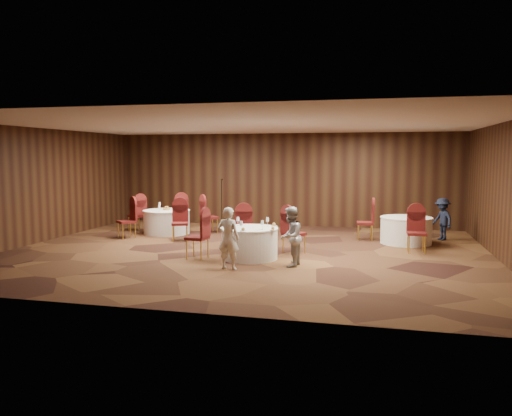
% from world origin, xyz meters
% --- Properties ---
extents(ground, '(12.00, 12.00, 0.00)m').
position_xyz_m(ground, '(0.00, 0.00, 0.00)').
color(ground, black).
rests_on(ground, ground).
extents(room_shell, '(12.00, 12.00, 12.00)m').
position_xyz_m(room_shell, '(0.00, 0.00, 1.96)').
color(room_shell, silver).
rests_on(room_shell, ground).
extents(table_main, '(1.35, 1.35, 0.74)m').
position_xyz_m(table_main, '(0.29, -0.81, 0.38)').
color(table_main, silver).
rests_on(table_main, ground).
extents(table_left, '(1.45, 1.45, 0.74)m').
position_xyz_m(table_left, '(-3.18, 2.27, 0.38)').
color(table_left, silver).
rests_on(table_left, ground).
extents(table_right, '(1.41, 1.41, 0.74)m').
position_xyz_m(table_right, '(4.00, 2.19, 0.38)').
color(table_right, silver).
rests_on(table_right, ground).
extents(chairs_main, '(2.78, 2.06, 1.00)m').
position_xyz_m(chairs_main, '(0.03, -0.19, 0.50)').
color(chairs_main, '#3B0D0B').
rests_on(chairs_main, ground).
extents(chairs_left, '(3.15, 2.99, 1.00)m').
position_xyz_m(chairs_left, '(-3.15, 2.24, 0.50)').
color(chairs_left, '#3B0D0B').
rests_on(chairs_left, ground).
extents(chairs_right, '(1.85, 2.21, 1.00)m').
position_xyz_m(chairs_right, '(3.53, 1.73, 0.50)').
color(chairs_right, '#3B0D0B').
rests_on(chairs_right, ground).
extents(tabletop_main, '(1.17, 1.10, 0.22)m').
position_xyz_m(tabletop_main, '(0.44, -0.92, 0.84)').
color(tabletop_main, silver).
rests_on(tabletop_main, table_main).
extents(tabletop_left, '(0.84, 0.78, 0.22)m').
position_xyz_m(tabletop_left, '(-3.17, 2.26, 0.82)').
color(tabletop_left, silver).
rests_on(tabletop_left, table_left).
extents(tabletop_right, '(0.08, 0.08, 0.22)m').
position_xyz_m(tabletop_right, '(4.24, 1.93, 0.90)').
color(tabletop_right, silver).
rests_on(tabletop_right, table_right).
extents(mic_stand, '(0.24, 0.24, 1.65)m').
position_xyz_m(mic_stand, '(-1.95, 4.06, 0.48)').
color(mic_stand, black).
rests_on(mic_stand, ground).
extents(woman_a, '(0.52, 0.37, 1.35)m').
position_xyz_m(woman_a, '(0.13, -1.99, 0.67)').
color(woman_a, silver).
rests_on(woman_a, ground).
extents(woman_b, '(0.56, 0.69, 1.32)m').
position_xyz_m(woman_b, '(1.37, -1.41, 0.66)').
color(woman_b, '#A3A4A8').
rests_on(woman_b, ground).
extents(man_c, '(0.78, 0.91, 1.22)m').
position_xyz_m(man_c, '(5.04, 3.04, 0.61)').
color(man_c, black).
rests_on(man_c, ground).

